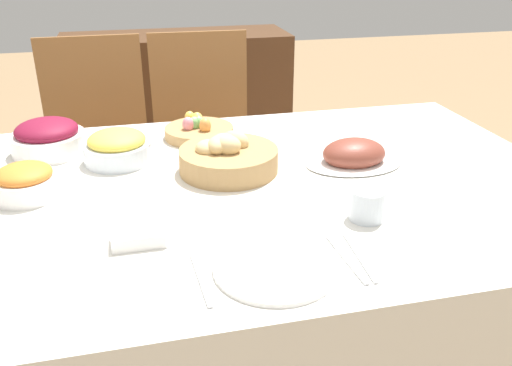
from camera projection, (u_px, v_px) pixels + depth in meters
name	position (u px, v px, depth m)	size (l,w,h in m)	color
dining_table	(257.00, 298.00, 1.62)	(1.72, 1.14, 0.76)	silver
chair_far_left	(99.00, 153.00, 2.27)	(0.42, 0.42, 0.99)	brown
chair_far_center	(204.00, 144.00, 2.37)	(0.43, 0.43, 0.99)	brown
sideboard	(179.00, 108.00, 3.18)	(1.26, 0.44, 0.85)	#4C2D19
bread_basket	(228.00, 157.00, 1.51)	(0.28, 0.28, 0.11)	#AD8451
egg_basket	(199.00, 130.00, 1.77)	(0.22, 0.22, 0.08)	#AD8451
ham_platter	(354.00, 155.00, 1.56)	(0.28, 0.20, 0.09)	white
carrot_bowl	(25.00, 182.00, 1.36)	(0.16, 0.16, 0.09)	white
beet_salad_bowl	(48.00, 138.00, 1.63)	(0.22, 0.22, 0.11)	white
pineapple_bowl	(117.00, 147.00, 1.57)	(0.20, 0.20, 0.10)	silver
dinner_plate	(275.00, 267.00, 1.08)	(0.25, 0.25, 0.01)	white
fork	(200.00, 279.00, 1.05)	(0.02, 0.19, 0.00)	silver
knife	(346.00, 259.00, 1.11)	(0.02, 0.19, 0.00)	silver
spoon	(360.00, 257.00, 1.12)	(0.02, 0.19, 0.00)	silver
drinking_cup	(367.00, 204.00, 1.26)	(0.08, 0.08, 0.07)	silver
butter_dish	(139.00, 237.00, 1.17)	(0.11, 0.07, 0.03)	white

